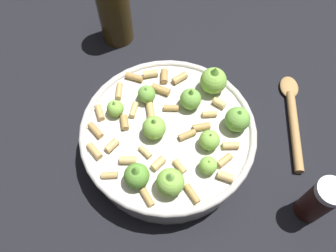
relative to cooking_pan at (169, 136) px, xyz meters
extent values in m
plane|color=black|center=(0.00, 0.00, -0.04)|extent=(2.40, 2.40, 0.00)
cylinder|color=beige|center=(0.00, 0.00, -0.01)|extent=(0.28, 0.28, 0.06)
torus|color=beige|center=(0.00, 0.00, 0.02)|extent=(0.29, 0.29, 0.01)
sphere|color=#8CC64C|center=(-0.03, 0.00, 0.04)|extent=(0.04, 0.04, 0.04)
cone|color=#609E38|center=(-0.03, 0.00, 0.06)|extent=(0.02, 0.02, 0.01)
sphere|color=#75B247|center=(0.10, -0.03, 0.04)|extent=(0.04, 0.04, 0.04)
cone|color=#609E38|center=(0.10, -0.03, 0.06)|extent=(0.02, 0.02, 0.01)
sphere|color=#8CC64C|center=(0.03, -0.09, 0.04)|extent=(0.03, 0.03, 0.03)
cone|color=#8CC64C|center=(0.03, -0.09, 0.05)|extent=(0.01, 0.01, 0.01)
sphere|color=#8CC64C|center=(0.10, 0.05, 0.05)|extent=(0.05, 0.05, 0.05)
cone|color=#609E38|center=(0.10, 0.05, 0.07)|extent=(0.02, 0.02, 0.02)
sphere|color=#609E38|center=(-0.08, -0.07, 0.04)|extent=(0.04, 0.04, 0.04)
cone|color=#609E38|center=(-0.08, -0.07, 0.06)|extent=(0.02, 0.02, 0.02)
sphere|color=#8CC64C|center=(-0.07, 0.06, 0.04)|extent=(0.03, 0.03, 0.03)
cone|color=#75B247|center=(-0.07, 0.06, 0.05)|extent=(0.01, 0.01, 0.01)
sphere|color=#8CC64C|center=(0.05, -0.05, 0.04)|extent=(0.03, 0.03, 0.03)
cone|color=#609E38|center=(0.05, -0.05, 0.05)|extent=(0.01, 0.01, 0.01)
sphere|color=#75B247|center=(0.05, 0.03, 0.04)|extent=(0.04, 0.04, 0.04)
cone|color=#609E38|center=(0.05, 0.03, 0.06)|extent=(0.02, 0.02, 0.02)
sphere|color=#8CC64C|center=(-0.03, -0.09, 0.04)|extent=(0.04, 0.04, 0.04)
cone|color=#75B247|center=(-0.03, -0.09, 0.06)|extent=(0.02, 0.02, 0.02)
sphere|color=#75B247|center=(-0.02, 0.07, 0.04)|extent=(0.03, 0.03, 0.03)
cone|color=#75B247|center=(-0.02, 0.07, 0.05)|extent=(0.01, 0.01, 0.01)
cylinder|color=tan|center=(-0.02, 0.04, 0.03)|extent=(0.02, 0.03, 0.01)
cylinder|color=tan|center=(0.01, 0.08, 0.03)|extent=(0.03, 0.03, 0.01)
cylinder|color=tan|center=(0.07, 0.00, 0.03)|extent=(0.03, 0.02, 0.01)
cylinder|color=tan|center=(0.08, -0.06, 0.03)|extent=(0.03, 0.02, 0.01)
cylinder|color=tan|center=(-0.11, -0.05, 0.03)|extent=(0.03, 0.02, 0.01)
cylinder|color=tan|center=(0.10, 0.01, 0.03)|extent=(0.02, 0.03, 0.01)
cylinder|color=tan|center=(0.02, -0.02, 0.03)|extent=(0.03, 0.01, 0.01)
cylinder|color=tan|center=(-0.04, -0.05, 0.03)|extent=(0.03, 0.02, 0.01)
cylinder|color=tan|center=(0.03, 0.10, 0.03)|extent=(0.02, 0.03, 0.01)
cylinder|color=tan|center=(-0.12, 0.00, 0.03)|extent=(0.02, 0.03, 0.01)
cylinder|color=tan|center=(-0.02, 0.12, 0.03)|extent=(0.03, 0.03, 0.01)
cylinder|color=tan|center=(-0.06, 0.10, 0.03)|extent=(0.02, 0.03, 0.01)
cylinder|color=tan|center=(0.02, 0.03, 0.03)|extent=(0.03, 0.02, 0.01)
cylinder|color=tan|center=(0.06, -0.08, 0.03)|extent=(0.03, 0.02, 0.01)
cylinder|color=tan|center=(-0.01, -0.12, 0.03)|extent=(0.02, 0.03, 0.01)
cylinder|color=tan|center=(-0.07, 0.03, 0.03)|extent=(0.02, 0.03, 0.01)
cylinder|color=tan|center=(-0.10, 0.00, 0.03)|extent=(0.03, 0.02, 0.01)
cylinder|color=tan|center=(-0.11, 0.04, 0.03)|extent=(0.02, 0.03, 0.01)
cylinder|color=tan|center=(0.01, 0.12, 0.03)|extent=(0.03, 0.02, 0.01)
cylinder|color=tan|center=(0.05, -0.11, 0.03)|extent=(0.03, 0.03, 0.01)
cylinder|color=tan|center=(-0.04, 0.05, 0.03)|extent=(0.02, 0.03, 0.01)
cylinder|color=tan|center=(0.05, 0.09, 0.03)|extent=(0.03, 0.02, 0.01)
cylinder|color=tan|center=(0.05, -0.02, 0.03)|extent=(0.03, 0.02, 0.01)
cylinder|color=tan|center=(-0.08, -0.03, 0.03)|extent=(0.03, 0.02, 0.01)
cylinder|color=tan|center=(-0.07, -0.10, 0.03)|extent=(0.01, 0.03, 0.01)
cylinder|color=tan|center=(-0.05, -0.03, 0.03)|extent=(0.02, 0.02, 0.01)
cylinder|color=tan|center=(-0.01, -0.07, 0.03)|extent=(0.02, 0.03, 0.01)
cylinder|color=tan|center=(-0.10, 0.07, 0.03)|extent=(0.01, 0.03, 0.01)
cylinder|color=#33140F|center=(0.17, -0.19, 0.00)|extent=(0.04, 0.04, 0.09)
cylinder|color=silver|center=(0.17, -0.19, 0.05)|extent=(0.04, 0.04, 0.01)
cylinder|color=#4C3814|center=(-0.01, 0.29, 0.03)|extent=(0.07, 0.07, 0.15)
cylinder|color=#B2844C|center=(0.23, -0.05, -0.03)|extent=(0.09, 0.16, 0.02)
ellipsoid|color=#B2844C|center=(0.27, 0.04, -0.04)|extent=(0.05, 0.06, 0.01)
camera|label=1|loc=(-0.09, -0.25, 0.49)|focal=35.33mm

